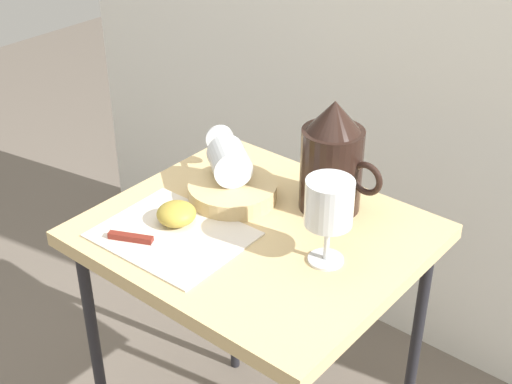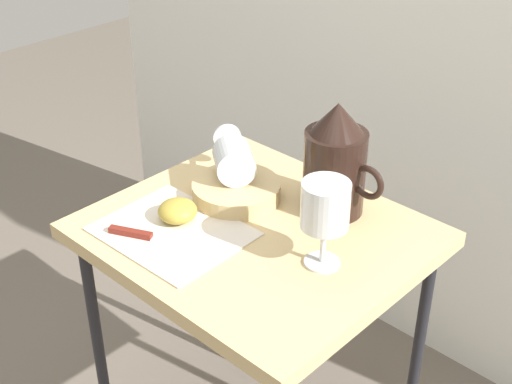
% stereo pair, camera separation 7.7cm
% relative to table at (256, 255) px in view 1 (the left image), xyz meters
% --- Properties ---
extents(curtain_drape, '(2.40, 0.03, 1.93)m').
position_rel_table_xyz_m(curtain_drape, '(0.00, 0.65, 0.35)').
color(curtain_drape, white).
rests_on(curtain_drape, ground_plane).
extents(table, '(0.59, 0.52, 0.68)m').
position_rel_table_xyz_m(table, '(0.00, 0.00, 0.00)').
color(table, tan).
rests_on(table, ground_plane).
extents(linen_napkin, '(0.27, 0.22, 0.00)m').
position_rel_table_xyz_m(linen_napkin, '(-0.10, -0.12, 0.06)').
color(linen_napkin, silver).
rests_on(linen_napkin, table).
extents(basket_tray, '(0.18, 0.18, 0.03)m').
position_rel_table_xyz_m(basket_tray, '(-0.10, 0.05, 0.08)').
color(basket_tray, tan).
rests_on(basket_tray, table).
extents(pitcher, '(0.17, 0.12, 0.23)m').
position_rel_table_xyz_m(pitcher, '(0.06, 0.15, 0.15)').
color(pitcher, black).
rests_on(pitcher, table).
extents(wine_glass_upright, '(0.08, 0.08, 0.16)m').
position_rel_table_xyz_m(wine_glass_upright, '(0.16, 0.00, 0.17)').
color(wine_glass_upright, silver).
rests_on(wine_glass_upright, table).
extents(wine_glass_tipped_near, '(0.16, 0.14, 0.08)m').
position_rel_table_xyz_m(wine_glass_tipped_near, '(-0.13, 0.07, 0.14)').
color(wine_glass_tipped_near, silver).
rests_on(wine_glass_tipped_near, basket_tray).
extents(apple_half_left, '(0.07, 0.07, 0.04)m').
position_rel_table_xyz_m(apple_half_left, '(-0.12, -0.09, 0.09)').
color(apple_half_left, '#B29938').
rests_on(apple_half_left, linen_napkin).
extents(knife, '(0.21, 0.11, 0.01)m').
position_rel_table_xyz_m(knife, '(-0.11, -0.16, 0.07)').
color(knife, silver).
rests_on(knife, linen_napkin).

